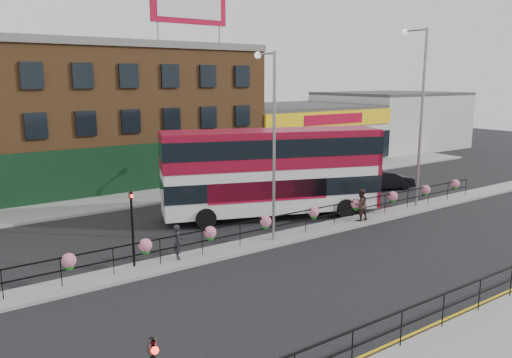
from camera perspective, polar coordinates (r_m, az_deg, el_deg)
ground at (r=25.19m, az=3.94°, el=-6.69°), size 120.00×120.00×0.00m
north_pavement at (r=34.99m, az=-8.47°, el=-1.51°), size 60.00×4.00×0.15m
median at (r=25.17m, az=3.94°, el=-6.53°), size 60.00×1.60×0.15m
yellow_line_inner at (r=19.17m, az=22.96°, el=-13.57°), size 60.00×0.10×0.01m
yellow_line_outer at (r=19.09m, az=23.42°, el=-13.72°), size 60.00×0.10×0.01m
brick_building at (r=40.22m, az=-18.98°, el=6.95°), size 25.00×12.21×10.30m
supermarket at (r=49.76m, az=3.99°, el=5.41°), size 15.00×12.25×5.30m
warehouse_east at (r=60.11m, az=15.03°, el=6.56°), size 14.50×12.00×6.30m
billboard at (r=38.30m, az=-7.65°, el=19.36°), size 6.00×0.29×4.40m
median_railing at (r=24.89m, az=3.97°, el=-4.41°), size 30.04×0.56×1.23m
south_railing at (r=17.04m, az=20.67°, el=-13.07°), size 20.04×0.05×1.12m
double_decker_bus at (r=28.19m, az=1.87°, el=1.72°), size 12.60×6.93×5.00m
car at (r=36.90m, az=14.65°, el=-0.13°), size 3.50×4.83×1.35m
pedestrian_a at (r=21.89m, az=-8.93°, el=-7.11°), size 0.75×0.66×1.53m
pedestrian_b at (r=27.90m, az=11.86°, el=-2.90°), size 0.97×0.81×1.77m
lamp_column_west at (r=23.43m, az=1.76°, el=5.56°), size 0.32×1.56×8.91m
lamp_column_east at (r=31.52m, az=18.10°, el=8.32°), size 0.38×1.86×10.59m
traffic_light_median at (r=20.97m, az=-14.02°, el=-3.71°), size 0.15×0.28×3.65m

